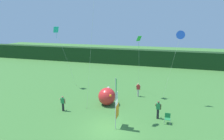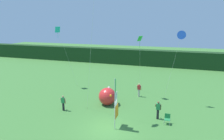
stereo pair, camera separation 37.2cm
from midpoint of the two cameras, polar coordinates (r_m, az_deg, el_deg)
name	(u,v)px [view 1 (the left image)]	position (r m, az deg, el deg)	size (l,w,h in m)	color
ground_plane	(110,129)	(17.73, -1.24, -16.27)	(120.00, 120.00, 0.00)	#3D7533
distant_treeline	(148,58)	(42.20, 9.93, 3.43)	(80.00, 2.40, 3.21)	#193819
banner_flag	(117,104)	(17.05, 0.66, -9.56)	(0.06, 1.03, 4.43)	#B7B7BC
person_near_banner	(158,109)	(19.44, 12.28, -10.73)	(0.55, 0.48, 1.74)	black
person_mid_field	(138,89)	(24.54, 6.92, -5.45)	(0.55, 0.48, 1.66)	#B7B2A3
person_far_left	(63,103)	(21.20, -14.16, -8.99)	(0.55, 0.48, 1.59)	black
inflatable_balloon	(107,96)	(22.04, -1.91, -7.41)	(1.88, 1.88, 1.90)	red
folding_chair	(167,118)	(19.01, 14.79, -12.84)	(0.51, 0.51, 0.89)	#BCBCC1
kite_green_diamond_0	(139,43)	(23.65, 7.14, 7.57)	(0.64, 2.78, 7.23)	brown
kite_blue_delta_2	(180,35)	(22.21, 18.22, 9.30)	(1.86, 1.57, 7.92)	brown
kite_cyan_diamond_3	(57,33)	(27.95, -15.57, 10.03)	(2.59, 1.23, 8.18)	brown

